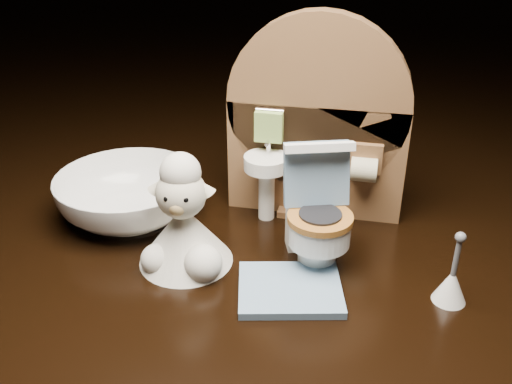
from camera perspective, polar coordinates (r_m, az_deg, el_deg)
backdrop_panel at (r=0.41m, az=5.97°, el=6.09°), size 0.13×0.05×0.15m
toy_toilet at (r=0.37m, az=6.06°, el=-2.63°), size 0.05×0.06×0.08m
bath_mat at (r=0.36m, az=3.42°, el=-9.67°), size 0.07×0.06×0.00m
toilet_brush at (r=0.36m, az=18.95°, el=-8.63°), size 0.02×0.02×0.05m
plush_lamb at (r=0.37m, az=-7.22°, el=-3.45°), size 0.06×0.06×0.08m
ceramic_bowl at (r=0.44m, az=-12.62°, el=-0.42°), size 0.14×0.14×0.03m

